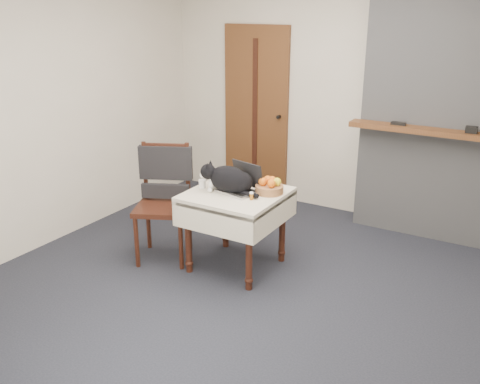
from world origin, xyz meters
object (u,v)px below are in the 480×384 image
Objects in this scene: chair at (164,186)px; side_table at (236,205)px; pill_bottle at (251,196)px; laptop at (241,184)px; cream_jar at (202,184)px; fruit_basket at (270,187)px; door at (256,113)px; cat at (230,180)px.

side_table is at bearing -16.82° from chair.
pill_bottle is 0.90m from chair.
chair reaches higher than laptop.
fruit_basket is at bearing 17.93° from cream_jar.
door is at bearing 68.05° from chair.
cream_jar is 1.10× the size of pill_bottle.
door reaches higher than side_table.
chair reaches higher than cream_jar.
door is at bearing 96.42° from cat.
chair reaches higher than fruit_basket.
fruit_basket is at bearing -11.16° from chair.
cat is at bearing -149.56° from side_table.
door is 2.56× the size of side_table.
chair is (-0.72, -0.15, -0.09)m from laptop.
chair is at bearing -155.06° from laptop.
fruit_basket is 0.23× the size of chair.
side_table is (0.79, -1.76, -0.41)m from door.
cat is (0.74, -1.79, -0.19)m from door.
side_table is at bearing -102.07° from laptop.
door is 1.95m from fruit_basket.
chair is (-0.38, -0.05, -0.07)m from cream_jar.
pill_bottle is at bearing -24.52° from chair.
laptop reaches higher than cream_jar.
cream_jar is at bearing -170.86° from side_table.
fruit_basket is at bearing 33.59° from laptop.
cream_jar reaches higher than side_table.
side_table is 0.75× the size of chair.
cream_jar is at bearing -17.79° from chair.
side_table is 10.73× the size of cream_jar.
laptop is 0.35m from cream_jar.
side_table is 0.35m from cream_jar.
chair is (0.09, -1.86, -0.33)m from door.
pill_bottle is 0.06× the size of chair.
chair is (-0.95, -0.23, -0.09)m from fruit_basket.
fruit_basket reaches higher than side_table.
cat is at bearing -67.52° from door.
cream_jar is (-0.27, -0.02, -0.08)m from cat.
side_table is 0.23m from cat.
door is 8.35× the size of fruit_basket.
cat reaches higher than fruit_basket.
fruit_basket reaches higher than cream_jar.
chair reaches higher than cat.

